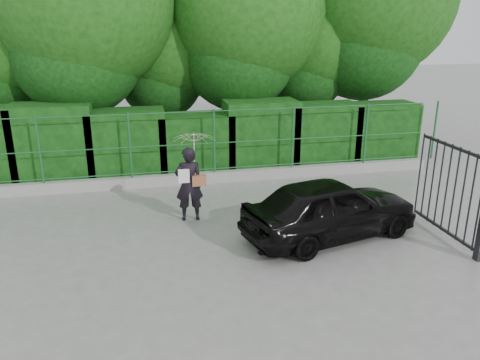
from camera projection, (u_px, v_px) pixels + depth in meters
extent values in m
plane|color=gray|center=(231.00, 255.00, 9.19)|extent=(80.00, 80.00, 0.00)
cube|color=#9E9E99|center=(201.00, 178.00, 13.32)|extent=(14.00, 0.25, 0.30)
cylinder|color=#1D5A2D|center=(39.00, 150.00, 12.15)|extent=(0.06, 0.06, 1.80)
cylinder|color=#1D5A2D|center=(130.00, 146.00, 12.61)|extent=(0.06, 0.06, 1.80)
cylinder|color=#1D5A2D|center=(214.00, 141.00, 13.07)|extent=(0.06, 0.06, 1.80)
cylinder|color=#1D5A2D|center=(293.00, 137.00, 13.53)|extent=(0.06, 0.06, 1.80)
cylinder|color=#1D5A2D|center=(366.00, 134.00, 13.99)|extent=(0.06, 0.06, 1.80)
cylinder|color=#1D5A2D|center=(434.00, 130.00, 14.44)|extent=(0.06, 0.06, 1.80)
cylinder|color=#1D5A2D|center=(201.00, 170.00, 13.24)|extent=(13.60, 0.03, 0.03)
cylinder|color=#1D5A2D|center=(200.00, 144.00, 13.00)|extent=(13.60, 0.03, 0.03)
cylinder|color=#1D5A2D|center=(199.00, 112.00, 12.72)|extent=(13.60, 0.03, 0.03)
cube|color=black|center=(54.00, 144.00, 13.14)|extent=(2.20, 1.20, 2.24)
cube|color=black|center=(127.00, 144.00, 13.58)|extent=(2.20, 1.20, 2.00)
cube|color=black|center=(196.00, 144.00, 14.01)|extent=(2.20, 1.20, 1.80)
cube|color=black|center=(260.00, 135.00, 14.35)|extent=(2.20, 1.20, 2.14)
cube|color=black|center=(322.00, 135.00, 14.78)|extent=(2.20, 1.20, 1.98)
cube|color=black|center=(379.00, 133.00, 15.19)|extent=(2.20, 1.20, 1.92)
cylinder|color=black|center=(14.00, 105.00, 14.92)|extent=(0.36, 0.36, 3.75)
sphere|color=#14470F|center=(2.00, 31.00, 14.21)|extent=(4.50, 4.50, 4.50)
cylinder|color=black|center=(92.00, 94.00, 14.56)|extent=(0.36, 0.36, 4.50)
sphere|color=#14470F|center=(83.00, 1.00, 13.70)|extent=(5.40, 5.40, 5.40)
cylinder|color=black|center=(171.00, 104.00, 16.46)|extent=(0.36, 0.36, 3.25)
sphere|color=#14470F|center=(168.00, 47.00, 15.84)|extent=(3.90, 3.90, 3.90)
cylinder|color=black|center=(246.00, 92.00, 15.87)|extent=(0.36, 0.36, 4.25)
sphere|color=#14470F|center=(246.00, 12.00, 15.07)|extent=(5.10, 5.10, 5.10)
cylinder|color=black|center=(308.00, 98.00, 17.14)|extent=(0.36, 0.36, 3.50)
sphere|color=#14470F|center=(311.00, 38.00, 16.48)|extent=(4.20, 4.20, 4.20)
cylinder|color=black|center=(365.00, 80.00, 16.97)|extent=(0.36, 0.36, 4.75)
cube|color=black|center=(442.00, 229.00, 10.02)|extent=(0.05, 2.00, 0.06)
cube|color=black|center=(454.00, 147.00, 9.45)|extent=(0.05, 2.00, 0.06)
cylinder|color=black|center=(479.00, 205.00, 8.85)|extent=(0.04, 0.04, 1.90)
cylinder|color=black|center=(470.00, 201.00, 9.09)|extent=(0.04, 0.04, 1.90)
cylinder|color=black|center=(462.00, 196.00, 9.32)|extent=(0.04, 0.04, 1.90)
cylinder|color=black|center=(454.00, 192.00, 9.55)|extent=(0.04, 0.04, 1.90)
cylinder|color=black|center=(447.00, 188.00, 9.78)|extent=(0.04, 0.04, 1.90)
cylinder|color=black|center=(439.00, 184.00, 10.01)|extent=(0.04, 0.04, 1.90)
cylinder|color=black|center=(432.00, 181.00, 10.24)|extent=(0.04, 0.04, 1.90)
cylinder|color=black|center=(426.00, 177.00, 10.48)|extent=(0.04, 0.04, 1.90)
cylinder|color=black|center=(419.00, 174.00, 10.71)|extent=(0.04, 0.04, 1.90)
imported|color=black|center=(189.00, 184.00, 10.60)|extent=(0.65, 0.45, 1.73)
imported|color=white|center=(194.00, 152.00, 10.44)|extent=(0.96, 0.98, 0.88)
cube|color=#995939|center=(199.00, 180.00, 10.54)|extent=(0.32, 0.15, 0.24)
cube|color=white|center=(184.00, 176.00, 10.39)|extent=(0.25, 0.02, 0.32)
imported|color=black|center=(331.00, 208.00, 9.79)|extent=(4.08, 2.42, 1.30)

